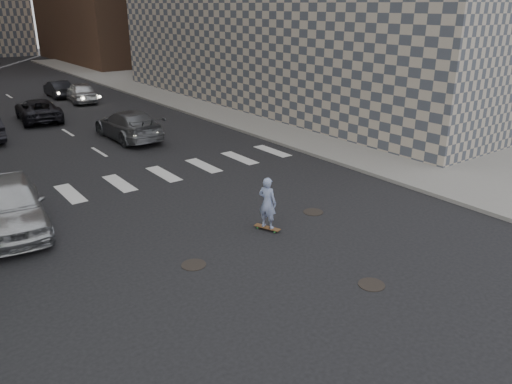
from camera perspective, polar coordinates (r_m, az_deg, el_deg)
ground at (r=14.39m, az=2.28°, el=-7.90°), size 160.00×160.00×0.00m
sidewalk_right at (r=37.94m, az=0.41°, el=10.34°), size 13.00×80.00×0.15m
manhole_a at (r=13.59m, az=13.06°, el=-10.27°), size 0.70×0.70×0.02m
manhole_b at (r=14.28m, az=-7.13°, el=-8.25°), size 0.70×0.70×0.02m
manhole_c at (r=17.71m, az=6.56°, el=-2.29°), size 0.70×0.70×0.02m
skateboarder at (r=15.89m, az=1.32°, el=-1.26°), size 0.61×0.92×1.80m
silver_sedan at (r=17.80m, az=-26.32°, el=-1.33°), size 2.62×5.24×1.72m
traffic_car_b at (r=28.02m, az=-14.40°, el=7.44°), size 2.24×5.36×1.55m
traffic_car_c at (r=34.41m, az=-23.65°, el=8.59°), size 2.75×5.15×1.38m
traffic_car_d at (r=40.07m, az=-19.36°, el=10.74°), size 2.30×4.59×1.50m
traffic_car_e at (r=42.97m, az=-21.68°, el=10.91°), size 1.47×3.98×1.30m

